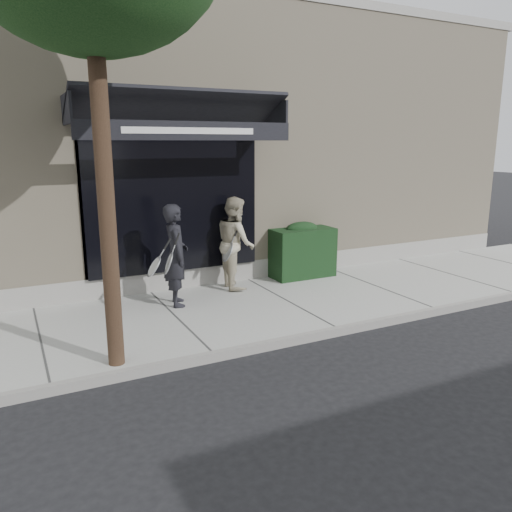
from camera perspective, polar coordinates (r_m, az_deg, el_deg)
ground at (r=8.89m, az=3.36°, el=-5.72°), size 80.00×80.00×0.00m
sidewalk at (r=8.87m, az=3.36°, el=-5.36°), size 20.00×3.00×0.12m
curb at (r=7.65m, az=9.27°, el=-8.46°), size 20.00×0.10×0.14m
building_facade at (r=12.94m, az=-7.86°, el=12.32°), size 14.30×8.04×5.64m
hedge at (r=10.30m, az=5.20°, el=0.63°), size 1.30×0.70×1.14m
pedestrian_front at (r=8.45m, az=-9.15°, el=0.08°), size 0.82×0.79×1.73m
pedestrian_back at (r=9.40m, az=-2.36°, el=1.54°), size 0.78×0.93×1.73m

